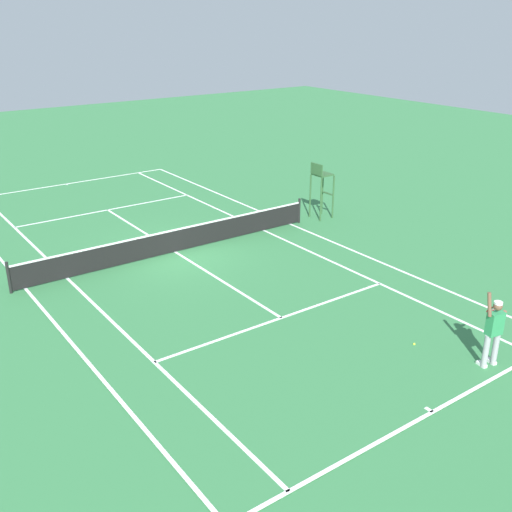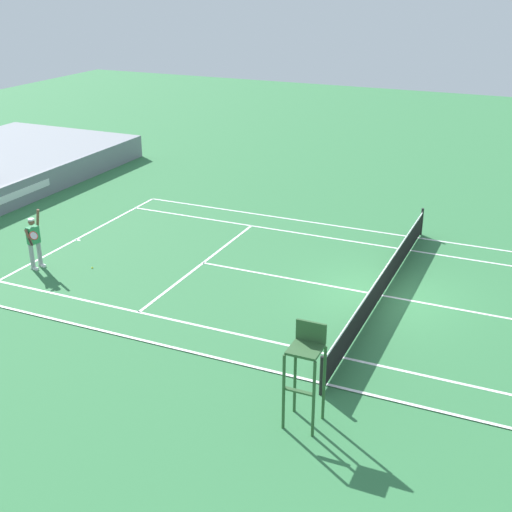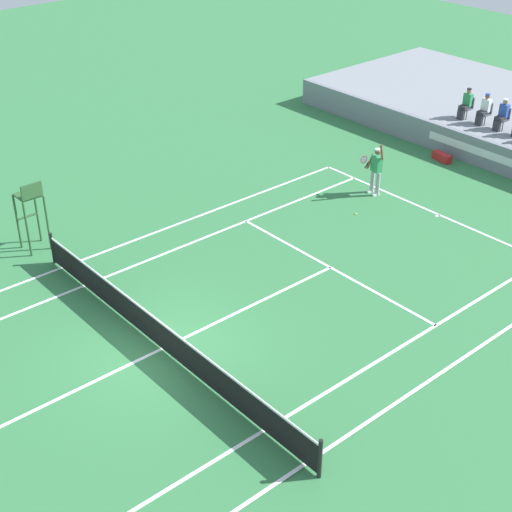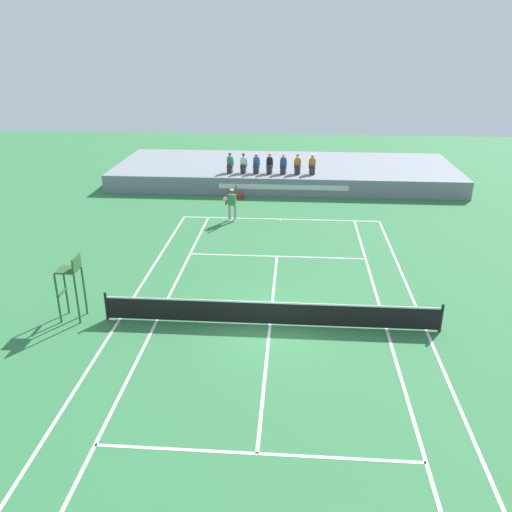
{
  "view_description": "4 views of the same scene",
  "coord_description": "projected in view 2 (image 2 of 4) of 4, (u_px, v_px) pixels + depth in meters",
  "views": [
    {
      "loc": [
        9.66,
        18.57,
        8.26
      ],
      "look_at": [
        -0.8,
        4.01,
        1.0
      ],
      "focal_mm": 42.01,
      "sensor_mm": 36.0,
      "label": 1
    },
    {
      "loc": [
        -19.43,
        -4.28,
        9.56
      ],
      "look_at": [
        -0.8,
        4.01,
        1.0
      ],
      "focal_mm": 48.13,
      "sensor_mm": 36.0,
      "label": 2
    },
    {
      "loc": [
        14.05,
        -8.78,
        12.54
      ],
      "look_at": [
        -0.8,
        4.01,
        1.0
      ],
      "focal_mm": 53.87,
      "sensor_mm": 36.0,
      "label": 3
    },
    {
      "loc": [
        0.75,
        -16.71,
        9.6
      ],
      "look_at": [
        -0.8,
        4.01,
        1.0
      ],
      "focal_mm": 37.52,
      "sensor_mm": 36.0,
      "label": 4
    }
  ],
  "objects": [
    {
      "name": "net",
      "position": [
        383.0,
        281.0,
        21.47
      ],
      "size": [
        11.98,
        0.1,
        1.07
      ],
      "color": "black",
      "rests_on": "ground"
    },
    {
      "name": "tennis_ball",
      "position": [
        92.0,
        268.0,
        23.63
      ],
      "size": [
        0.07,
        0.07,
        0.07
      ],
      "primitive_type": "sphere",
      "color": "#D1E533",
      "rests_on": "ground"
    },
    {
      "name": "ground_plane",
      "position": [
        382.0,
        296.0,
        21.67
      ],
      "size": [
        80.0,
        80.0,
        0.0
      ],
      "primitive_type": "plane",
      "color": "#337542"
    },
    {
      "name": "umpire_chair",
      "position": [
        306.0,
        363.0,
        15.08
      ],
      "size": [
        0.77,
        0.77,
        2.44
      ],
      "color": "#2D562D",
      "rests_on": "ground"
    },
    {
      "name": "tennis_player",
      "position": [
        34.0,
        241.0,
        23.31
      ],
      "size": [
        0.81,
        0.62,
        2.08
      ],
      "color": "#9E9EA3",
      "rests_on": "ground"
    },
    {
      "name": "court",
      "position": [
        382.0,
        296.0,
        21.67
      ],
      "size": [
        11.08,
        23.88,
        0.03
      ],
      "color": "#337542",
      "rests_on": "ground"
    }
  ]
}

